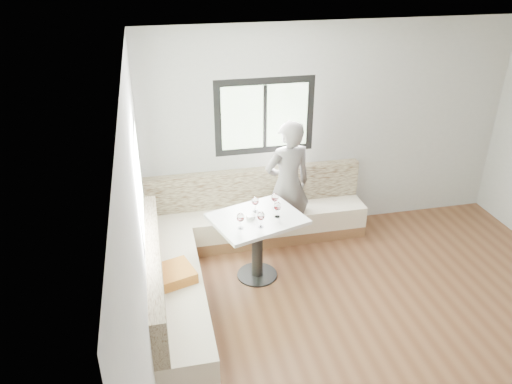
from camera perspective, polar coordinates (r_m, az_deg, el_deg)
room at (r=4.74m, az=17.63°, el=-2.88°), size 5.01×5.01×2.81m
banquette at (r=6.11m, az=-3.56°, el=-6.21°), size 2.90×2.80×0.95m
table at (r=5.83m, az=0.14°, el=-4.64°), size 1.18×1.04×0.82m
person at (r=6.38m, az=3.64°, el=0.81°), size 0.69×0.52×1.73m
olive_ramekin at (r=5.69m, az=-0.63°, el=-2.83°), size 0.10×0.10×0.04m
wine_glass_a at (r=5.45m, az=-1.79°, el=-2.97°), size 0.09×0.09×0.19m
wine_glass_b at (r=5.47m, az=0.56°, el=-2.80°), size 0.09×0.09×0.19m
wine_glass_c at (r=5.67m, az=2.47°, el=-1.69°), size 0.09×0.09×0.19m
wine_glass_d at (r=5.78m, az=-0.08°, el=-1.09°), size 0.09×0.09×0.19m
wine_glass_e at (r=5.86m, az=2.17°, el=-0.70°), size 0.09×0.09×0.19m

